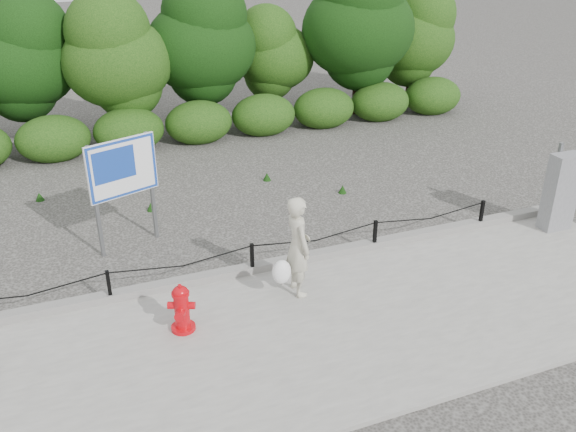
{
  "coord_description": "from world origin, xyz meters",
  "views": [
    {
      "loc": [
        -2.9,
        -9.05,
        5.84
      ],
      "look_at": [
        0.77,
        0.2,
        1.0
      ],
      "focal_mm": 38.0,
      "sensor_mm": 36.0,
      "label": 1
    }
  ],
  "objects_px": {
    "pedestrian": "(297,248)",
    "advertising_sign": "(123,173)",
    "fire_hydrant": "(182,309)",
    "utility_cabinet": "(560,192)"
  },
  "relations": [
    {
      "from": "pedestrian",
      "to": "advertising_sign",
      "type": "distance_m",
      "value": 3.75
    },
    {
      "from": "advertising_sign",
      "to": "fire_hydrant",
      "type": "bearing_deg",
      "value": -104.43
    },
    {
      "from": "utility_cabinet",
      "to": "advertising_sign",
      "type": "height_order",
      "value": "advertising_sign"
    },
    {
      "from": "fire_hydrant",
      "to": "utility_cabinet",
      "type": "xyz_separation_m",
      "value": [
        7.95,
        0.62,
        0.42
      ]
    },
    {
      "from": "pedestrian",
      "to": "utility_cabinet",
      "type": "height_order",
      "value": "utility_cabinet"
    },
    {
      "from": "fire_hydrant",
      "to": "advertising_sign",
      "type": "xyz_separation_m",
      "value": [
        -0.32,
        3.17,
        1.11
      ]
    },
    {
      "from": "fire_hydrant",
      "to": "utility_cabinet",
      "type": "distance_m",
      "value": 7.98
    },
    {
      "from": "fire_hydrant",
      "to": "advertising_sign",
      "type": "distance_m",
      "value": 3.37
    },
    {
      "from": "advertising_sign",
      "to": "pedestrian",
      "type": "bearing_deg",
      "value": -70.18
    },
    {
      "from": "utility_cabinet",
      "to": "advertising_sign",
      "type": "relative_size",
      "value": 0.8
    }
  ]
}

